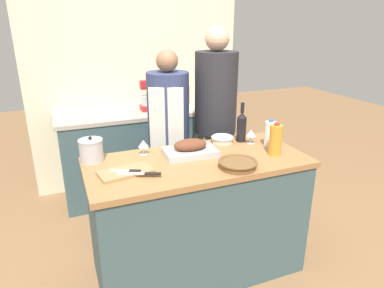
# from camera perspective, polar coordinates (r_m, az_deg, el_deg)

# --- Properties ---
(ground_plane) EXTENTS (12.00, 12.00, 0.00)m
(ground_plane) POSITION_cam_1_polar(r_m,az_deg,el_deg) (2.87, 0.85, -19.75)
(ground_plane) COLOR #8E6642
(kitchen_island) EXTENTS (1.54, 0.72, 0.91)m
(kitchen_island) POSITION_cam_1_polar(r_m,az_deg,el_deg) (2.60, 0.91, -11.94)
(kitchen_island) COLOR #3D565B
(kitchen_island) RESTS_ON ground_plane
(back_counter) EXTENTS (1.85, 0.60, 0.94)m
(back_counter) POSITION_cam_1_polar(r_m,az_deg,el_deg) (3.80, -7.39, -1.22)
(back_counter) COLOR #3D565B
(back_counter) RESTS_ON ground_plane
(back_wall) EXTENTS (2.35, 0.10, 2.55)m
(back_wall) POSITION_cam_1_polar(r_m,az_deg,el_deg) (3.93, -9.26, 11.55)
(back_wall) COLOR beige
(back_wall) RESTS_ON ground_plane
(roasting_pan) EXTENTS (0.39, 0.26, 0.12)m
(roasting_pan) POSITION_cam_1_polar(r_m,az_deg,el_deg) (2.45, -0.29, -0.86)
(roasting_pan) COLOR #BCBCC1
(roasting_pan) RESTS_ON kitchen_island
(wicker_basket) EXTENTS (0.26, 0.26, 0.05)m
(wicker_basket) POSITION_cam_1_polar(r_m,az_deg,el_deg) (2.27, 7.67, -3.27)
(wicker_basket) COLOR brown
(wicker_basket) RESTS_ON kitchen_island
(cutting_board) EXTENTS (0.36, 0.23, 0.02)m
(cutting_board) POSITION_cam_1_polar(r_m,az_deg,el_deg) (2.22, -10.99, -4.58)
(cutting_board) COLOR #AD7F51
(cutting_board) RESTS_ON kitchen_island
(stock_pot) EXTENTS (0.16, 0.16, 0.18)m
(stock_pot) POSITION_cam_1_polar(r_m,az_deg,el_deg) (2.44, -16.44, -1.01)
(stock_pot) COLOR #B7B7BC
(stock_pot) RESTS_ON kitchen_island
(mixing_bowl) EXTENTS (0.18, 0.18, 0.05)m
(mixing_bowl) POSITION_cam_1_polar(r_m,az_deg,el_deg) (2.73, 5.08, 0.84)
(mixing_bowl) COLOR beige
(mixing_bowl) RESTS_ON kitchen_island
(juice_jug) EXTENTS (0.09, 0.09, 0.24)m
(juice_jug) POSITION_cam_1_polar(r_m,az_deg,el_deg) (2.51, 13.76, 0.68)
(juice_jug) COLOR orange
(juice_jug) RESTS_ON kitchen_island
(milk_jug) EXTENTS (0.09, 0.09, 0.21)m
(milk_jug) POSITION_cam_1_polar(r_m,az_deg,el_deg) (2.68, 12.89, 1.66)
(milk_jug) COLOR white
(milk_jug) RESTS_ON kitchen_island
(wine_bottle_green) EXTENTS (0.08, 0.08, 0.32)m
(wine_bottle_green) POSITION_cam_1_polar(r_m,az_deg,el_deg) (2.74, 8.26, 2.94)
(wine_bottle_green) COLOR black
(wine_bottle_green) RESTS_ON kitchen_island
(wine_glass_left) EXTENTS (0.08, 0.08, 0.11)m
(wine_glass_left) POSITION_cam_1_polar(r_m,az_deg,el_deg) (2.48, -8.11, -0.01)
(wine_glass_left) COLOR silver
(wine_glass_left) RESTS_ON kitchen_island
(wine_glass_right) EXTENTS (0.08, 0.08, 0.11)m
(wine_glass_right) POSITION_cam_1_polar(r_m,az_deg,el_deg) (2.71, 9.81, 1.75)
(wine_glass_right) COLOR silver
(wine_glass_right) RESTS_ON kitchen_island
(knife_chef) EXTENTS (0.26, 0.13, 0.01)m
(knife_chef) POSITION_cam_1_polar(r_m,az_deg,el_deg) (2.15, -8.50, -4.90)
(knife_chef) COLOR #B7B7BC
(knife_chef) RESTS_ON cutting_board
(knife_paring) EXTENTS (0.19, 0.11, 0.01)m
(knife_paring) POSITION_cam_1_polar(r_m,az_deg,el_deg) (2.20, -10.81, -4.39)
(knife_paring) COLOR #B7B7BC
(knife_paring) RESTS_ON cutting_board
(stand_mixer) EXTENTS (0.18, 0.14, 0.31)m
(stand_mixer) POSITION_cam_1_polar(r_m,az_deg,el_deg) (3.62, -7.14, 7.62)
(stand_mixer) COLOR #B22323
(stand_mixer) RESTS_ON back_counter
(condiment_bottle_tall) EXTENTS (0.06, 0.06, 0.22)m
(condiment_bottle_tall) POSITION_cam_1_polar(r_m,az_deg,el_deg) (3.90, -0.81, 8.21)
(condiment_bottle_tall) COLOR #B28E2D
(condiment_bottle_tall) RESTS_ON back_counter
(condiment_bottle_short) EXTENTS (0.06, 0.06, 0.15)m
(condiment_bottle_short) POSITION_cam_1_polar(r_m,az_deg,el_deg) (3.97, 2.99, 7.87)
(condiment_bottle_short) COLOR #B28E2D
(condiment_bottle_short) RESTS_ON back_counter
(person_cook_aproned) EXTENTS (0.39, 0.41, 1.61)m
(person_cook_aproned) POSITION_cam_1_polar(r_m,az_deg,el_deg) (3.07, -3.90, 1.89)
(person_cook_aproned) COLOR beige
(person_cook_aproned) RESTS_ON ground_plane
(person_cook_guest) EXTENTS (0.38, 0.38, 1.79)m
(person_cook_guest) POSITION_cam_1_polar(r_m,az_deg,el_deg) (3.14, 3.90, 4.34)
(person_cook_guest) COLOR beige
(person_cook_guest) RESTS_ON ground_plane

